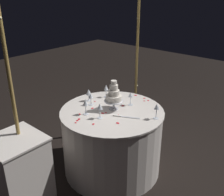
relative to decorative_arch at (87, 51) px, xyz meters
name	(u,v)px	position (x,y,z in m)	size (l,w,h in m)	color
ground_plane	(112,167)	(0.00, -0.37, -1.42)	(12.00, 12.00, 0.00)	black
decorative_arch	(87,51)	(0.00, 0.00, 0.00)	(1.98, 0.06, 2.18)	olive
main_table	(112,140)	(0.00, -0.37, -1.02)	(1.18, 1.18, 0.79)	silver
side_table	(20,173)	(-1.04, -0.06, -1.03)	(0.50, 0.50, 0.78)	silver
tiered_cake	(114,95)	(0.04, -0.36, -0.45)	(0.22, 0.22, 0.35)	silver
wine_glass_0	(131,95)	(0.26, -0.43, -0.50)	(0.06, 0.06, 0.16)	silver
wine_glass_1	(106,88)	(0.25, -0.05, -0.50)	(0.06, 0.06, 0.17)	silver
wine_glass_2	(100,107)	(-0.22, -0.39, -0.50)	(0.06, 0.06, 0.17)	silver
wine_glass_3	(89,92)	(0.02, 0.03, -0.51)	(0.06, 0.06, 0.15)	silver
wine_glass_4	(86,103)	(-0.26, -0.21, -0.49)	(0.06, 0.06, 0.18)	silver
wine_glass_5	(91,96)	(-0.05, -0.08, -0.52)	(0.06, 0.06, 0.15)	silver
wine_glass_6	(157,108)	(0.16, -0.85, -0.49)	(0.06, 0.06, 0.17)	silver
cake_knife	(125,117)	(-0.03, -0.57, -0.62)	(0.16, 0.27, 0.01)	silver
rose_petal_0	(77,121)	(-0.42, -0.25, -0.62)	(0.03, 0.02, 0.00)	red
rose_petal_1	(116,103)	(0.20, -0.26, -0.62)	(0.03, 0.02, 0.00)	red
rose_petal_2	(136,95)	(0.53, -0.30, -0.62)	(0.04, 0.03, 0.00)	red
rose_petal_3	(95,101)	(0.05, -0.04, -0.62)	(0.02, 0.02, 0.00)	red
rose_petal_4	(80,114)	(-0.31, -0.16, -0.62)	(0.03, 0.02, 0.00)	red
rose_petal_5	(92,108)	(-0.11, -0.16, -0.62)	(0.03, 0.02, 0.00)	red
rose_petal_6	(76,123)	(-0.47, -0.27, -0.62)	(0.03, 0.02, 0.00)	red
rose_petal_7	(121,100)	(0.29, -0.27, -0.62)	(0.02, 0.02, 0.00)	red
rose_petal_8	(144,98)	(0.53, -0.44, -0.62)	(0.03, 0.02, 0.00)	red
rose_petal_9	(123,106)	(0.17, -0.38, -0.62)	(0.04, 0.03, 0.00)	red
rose_petal_10	(148,100)	(0.50, -0.52, -0.62)	(0.03, 0.02, 0.00)	red
rose_petal_11	(118,115)	(-0.05, -0.50, -0.62)	(0.03, 0.02, 0.00)	red
rose_petal_12	(118,123)	(-0.19, -0.61, -0.62)	(0.04, 0.03, 0.00)	red
rose_petal_13	(103,113)	(-0.12, -0.34, -0.62)	(0.04, 0.03, 0.00)	red
rose_petal_14	(144,101)	(0.46, -0.49, -0.62)	(0.02, 0.02, 0.00)	red
rose_petal_15	(79,119)	(-0.39, -0.24, -0.62)	(0.03, 0.02, 0.00)	red
rose_petal_16	(106,113)	(-0.09, -0.35, -0.62)	(0.03, 0.02, 0.00)	red
rose_petal_17	(93,124)	(-0.37, -0.43, -0.62)	(0.03, 0.02, 0.00)	red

